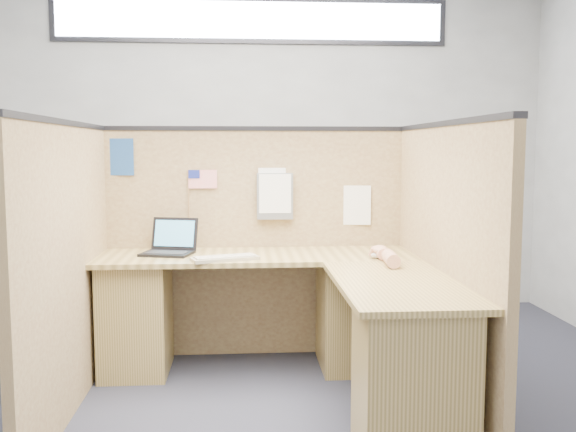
{
  "coord_description": "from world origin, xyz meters",
  "views": [
    {
      "loc": [
        -0.09,
        -3.26,
        1.38
      ],
      "look_at": [
        0.18,
        0.5,
        0.99
      ],
      "focal_mm": 40.0,
      "sensor_mm": 36.0,
      "label": 1
    }
  ],
  "objects": [
    {
      "name": "blue_poster",
      "position": [
        -0.88,
        0.97,
        1.33
      ],
      "size": [
        0.18,
        0.03,
        0.24
      ],
      "primitive_type": "cube",
      "rotation": [
        0.0,
        0.0,
        -0.12
      ],
      "color": "navy",
      "rests_on": "cubicle_partitions"
    },
    {
      "name": "wall_front",
      "position": [
        0.0,
        -2.25,
        1.4
      ],
      "size": [
        5.0,
        0.0,
        5.0
      ],
      "primitive_type": "plane",
      "rotation": [
        -1.57,
        0.0,
        0.0
      ],
      "color": "gray",
      "rests_on": "floor"
    },
    {
      "name": "floor",
      "position": [
        0.0,
        0.0,
        0.0
      ],
      "size": [
        5.0,
        5.0,
        0.0
      ],
      "primitive_type": "plane",
      "color": "#222330",
      "rests_on": "ground"
    },
    {
      "name": "paper_left",
      "position": [
        0.12,
        0.97,
        1.12
      ],
      "size": [
        0.21,
        0.03,
        0.27
      ],
      "primitive_type": "cube",
      "rotation": [
        0.0,
        0.0,
        0.1
      ],
      "color": "white",
      "rests_on": "cubicle_partitions"
    },
    {
      "name": "l_desk",
      "position": [
        0.18,
        0.29,
        0.39
      ],
      "size": [
        1.95,
        1.75,
        0.73
      ],
      "color": "brown",
      "rests_on": "floor"
    },
    {
      "name": "hand_forearm",
      "position": [
        0.74,
        0.33,
        0.77
      ],
      "size": [
        0.12,
        0.42,
        0.09
      ],
      "color": "tan",
      "rests_on": "l_desk"
    },
    {
      "name": "keyboard",
      "position": [
        -0.19,
        0.48,
        0.74
      ],
      "size": [
        0.41,
        0.25,
        0.03
      ],
      "rotation": [
        0.0,
        0.0,
        0.32
      ],
      "color": "gray",
      "rests_on": "l_desk"
    },
    {
      "name": "mouse",
      "position": [
        0.73,
        0.48,
        0.75
      ],
      "size": [
        0.13,
        0.09,
        0.05
      ],
      "primitive_type": "ellipsoid",
      "rotation": [
        0.0,
        0.0,
        0.14
      ],
      "color": "silver",
      "rests_on": "l_desk"
    },
    {
      "name": "paper_right",
      "position": [
        0.67,
        0.97,
        1.01
      ],
      "size": [
        0.21,
        0.03,
        0.26
      ],
      "primitive_type": "cube",
      "rotation": [
        0.0,
        0.0,
        -0.1
      ],
      "color": "white",
      "rests_on": "cubicle_partitions"
    },
    {
      "name": "clerestory_window",
      "position": [
        0.0,
        2.23,
        2.45
      ],
      "size": [
        3.3,
        0.04,
        0.38
      ],
      "color": "#232328",
      "rests_on": "wall_back"
    },
    {
      "name": "file_holder",
      "position": [
        0.13,
        0.94,
        1.07
      ],
      "size": [
        0.24,
        0.05,
        0.3
      ],
      "color": "slate",
      "rests_on": "cubicle_partitions"
    },
    {
      "name": "wall_back",
      "position": [
        0.0,
        2.25,
        1.4
      ],
      "size": [
        5.0,
        0.0,
        5.0
      ],
      "primitive_type": "plane",
      "rotation": [
        1.57,
        0.0,
        0.0
      ],
      "color": "gray",
      "rests_on": "floor"
    },
    {
      "name": "laptop",
      "position": [
        -0.55,
        0.75,
        0.78
      ],
      "size": [
        0.34,
        0.35,
        0.22
      ],
      "rotation": [
        0.0,
        0.0,
        -0.26
      ],
      "color": "black",
      "rests_on": "l_desk"
    },
    {
      "name": "american_flag",
      "position": [
        -0.37,
        0.96,
        1.17
      ],
      "size": [
        0.19,
        0.01,
        0.33
      ],
      "color": "olive",
      "rests_on": "cubicle_partitions"
    },
    {
      "name": "cubicle_partitions",
      "position": [
        0.0,
        0.43,
        0.77
      ],
      "size": [
        2.06,
        1.83,
        1.53
      ],
      "color": "brown",
      "rests_on": "floor"
    }
  ]
}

